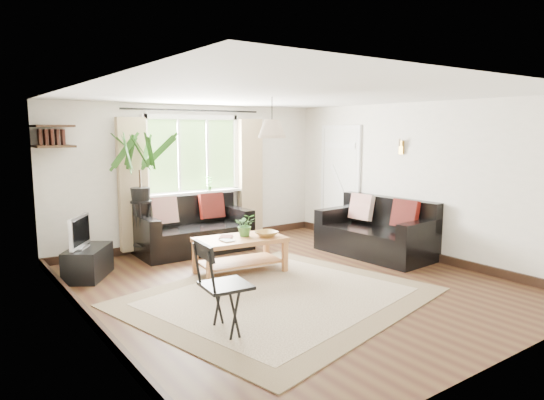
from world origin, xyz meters
TOP-DOWN VIEW (x-y plane):
  - floor at (0.00, 0.00)m, footprint 5.50×5.50m
  - ceiling at (0.00, 0.00)m, footprint 5.50×5.50m
  - wall_back at (0.00, 2.75)m, footprint 5.00×0.02m
  - wall_front at (0.00, -2.75)m, footprint 5.00×0.02m
  - wall_left at (-2.50, 0.00)m, footprint 0.02×5.50m
  - wall_right at (2.50, 0.00)m, footprint 0.02×5.50m
  - rug at (-0.42, -0.34)m, footprint 3.83×3.48m
  - window at (0.00, 2.71)m, footprint 2.50×0.16m
  - door at (2.47, 1.70)m, footprint 0.06×0.96m
  - corner_shelf at (-2.25, 2.50)m, footprint 0.50×0.50m
  - pendant_lamp at (0.00, 0.40)m, footprint 0.36×0.36m
  - wall_sconce at (2.43, 0.30)m, footprint 0.12×0.12m
  - sofa_back at (-0.26, 2.24)m, footprint 1.83×0.94m
  - sofa_right at (1.99, 0.38)m, footprint 1.88×1.04m
  - coffee_table at (-0.26, 0.80)m, footprint 1.29×0.82m
  - table_plant at (-0.15, 0.84)m, footprint 0.37×0.36m
  - bowl at (0.07, 0.64)m, footprint 0.33×0.33m
  - book_a at (-0.58, 0.73)m, footprint 0.15×0.21m
  - book_b at (-0.49, 0.96)m, footprint 0.28×0.29m
  - tv_stand at (-2.05, 1.79)m, footprint 0.80×0.89m
  - tv at (-2.14, 1.79)m, footprint 0.51×0.60m
  - palm_stand at (-1.10, 2.31)m, footprint 0.88×0.88m
  - folding_chair at (-1.44, -0.85)m, footprint 0.53×0.53m
  - sill_plant at (0.25, 2.63)m, footprint 0.14×0.10m

SIDE VIEW (x-z plane):
  - floor at x=0.00m, z-range 0.00..0.00m
  - rug at x=-0.42m, z-range 0.00..0.02m
  - tv_stand at x=-2.05m, z-range 0.00..0.42m
  - coffee_table at x=-0.26m, z-range 0.00..0.50m
  - sofa_back at x=-0.26m, z-range 0.00..0.85m
  - sofa_right at x=1.99m, z-range 0.00..0.86m
  - folding_chair at x=-1.44m, z-range 0.00..0.93m
  - book_a at x=-0.58m, z-range 0.50..0.51m
  - book_b at x=-0.49m, z-range 0.50..0.52m
  - bowl at x=0.07m, z-range 0.50..0.57m
  - tv at x=-2.14m, z-range 0.42..0.87m
  - table_plant at x=-0.15m, z-range 0.50..0.82m
  - palm_stand at x=-1.10m, z-range 0.00..1.96m
  - door at x=2.47m, z-range -0.03..2.03m
  - sill_plant at x=0.25m, z-range 0.93..1.20m
  - wall_back at x=0.00m, z-range 0.00..2.40m
  - wall_front at x=0.00m, z-range 0.00..2.40m
  - wall_left at x=-2.50m, z-range 0.00..2.40m
  - wall_right at x=2.50m, z-range 0.00..2.40m
  - window at x=0.00m, z-range 0.47..2.63m
  - wall_sconce at x=2.43m, z-range 1.60..1.88m
  - corner_shelf at x=-2.25m, z-range 1.72..2.06m
  - pendant_lamp at x=0.00m, z-range 1.78..2.32m
  - ceiling at x=0.00m, z-range 2.40..2.40m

